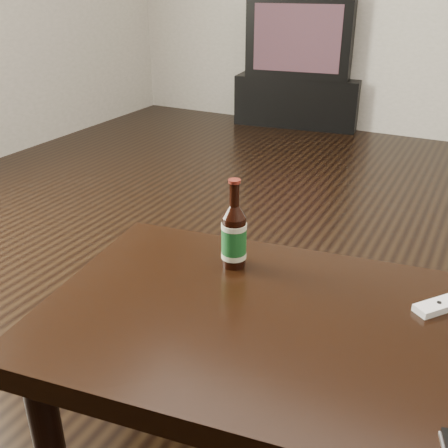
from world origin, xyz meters
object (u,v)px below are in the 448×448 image
at_px(beer_bottle, 234,236).
at_px(remote, 444,304).
at_px(tv_stand, 300,99).
at_px(tv, 304,35).
at_px(coffee_table, 299,344).

xyz_separation_m(beer_bottle, remote, (0.54, 0.05, -0.08)).
distance_m(tv_stand, beer_bottle, 3.42).
bearing_deg(tv, beer_bottle, -80.83).
height_order(tv_stand, coffee_table, coffee_table).
distance_m(tv, coffee_table, 3.65).
xyz_separation_m(coffee_table, beer_bottle, (-0.25, 0.17, 0.15)).
xyz_separation_m(tv, coffee_table, (1.24, -3.42, -0.33)).
distance_m(tv_stand, remote, 3.56).
relative_size(tv_stand, coffee_table, 0.79).
relative_size(beer_bottle, remote, 1.63).
bearing_deg(tv, remote, -72.29).
height_order(coffee_table, remote, remote).
distance_m(tv, remote, 3.56).
bearing_deg(tv_stand, remote, -72.29).
bearing_deg(tv_stand, beer_bottle, -80.83).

